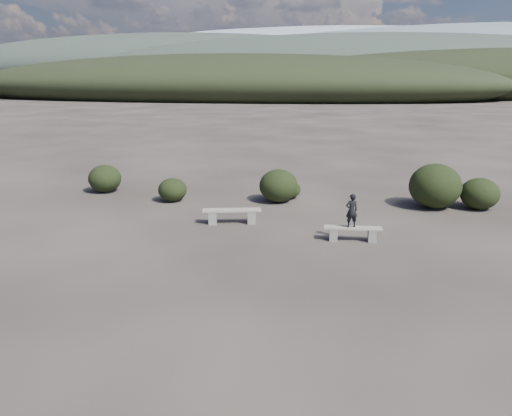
# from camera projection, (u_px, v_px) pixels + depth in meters

# --- Properties ---
(ground) EXTENTS (1200.00, 1200.00, 0.00)m
(ground) POSITION_uv_depth(u_px,v_px,m) (232.00, 300.00, 10.58)
(ground) COLOR black
(ground) RESTS_ON ground
(bench_left) EXTENTS (1.91, 0.84, 0.47)m
(bench_left) POSITION_uv_depth(u_px,v_px,m) (232.00, 215.00, 15.98)
(bench_left) COLOR slate
(bench_left) RESTS_ON ground
(bench_right) EXTENTS (1.67, 0.49, 0.41)m
(bench_right) POSITION_uv_depth(u_px,v_px,m) (353.00, 232.00, 14.31)
(bench_right) COLOR slate
(bench_right) RESTS_ON ground
(seated_person) EXTENTS (0.42, 0.36, 0.98)m
(seated_person) POSITION_uv_depth(u_px,v_px,m) (352.00, 211.00, 14.15)
(seated_person) COLOR black
(seated_person) RESTS_ON bench_right
(shrub_a) EXTENTS (1.08, 1.08, 0.88)m
(shrub_a) POSITION_uv_depth(u_px,v_px,m) (172.00, 190.00, 18.76)
(shrub_a) COLOR black
(shrub_a) RESTS_ON ground
(shrub_b) EXTENTS (1.44, 1.44, 1.24)m
(shrub_b) POSITION_uv_depth(u_px,v_px,m) (278.00, 186.00, 18.62)
(shrub_b) COLOR black
(shrub_b) RESTS_ON ground
(shrub_c) EXTENTS (0.88, 0.88, 0.70)m
(shrub_c) POSITION_uv_depth(u_px,v_px,m) (289.00, 189.00, 19.21)
(shrub_c) COLOR black
(shrub_c) RESTS_ON ground
(shrub_d) EXTENTS (1.82, 1.82, 1.59)m
(shrub_d) POSITION_uv_depth(u_px,v_px,m) (435.00, 186.00, 17.74)
(shrub_d) COLOR black
(shrub_d) RESTS_ON ground
(shrub_e) EXTENTS (1.34, 1.34, 1.12)m
(shrub_e) POSITION_uv_depth(u_px,v_px,m) (480.00, 194.00, 17.64)
(shrub_e) COLOR black
(shrub_e) RESTS_ON ground
(shrub_f) EXTENTS (1.31, 1.31, 1.11)m
(shrub_f) POSITION_uv_depth(u_px,v_px,m) (105.00, 178.00, 20.24)
(shrub_f) COLOR black
(shrub_f) RESTS_ON ground
(mountain_ridges) EXTENTS (500.00, 400.00, 56.00)m
(mountain_ridges) POSITION_uv_depth(u_px,v_px,m) (347.00, 65.00, 330.11)
(mountain_ridges) COLOR black
(mountain_ridges) RESTS_ON ground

